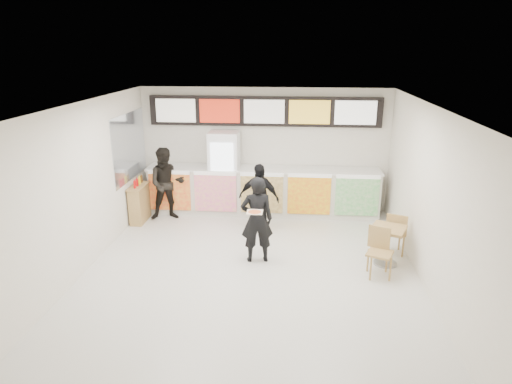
# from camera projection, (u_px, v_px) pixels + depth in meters

# --- Properties ---
(floor) EXTENTS (7.00, 7.00, 0.00)m
(floor) POSITION_uv_depth(u_px,v_px,m) (250.00, 272.00, 8.27)
(floor) COLOR beige
(floor) RESTS_ON ground
(ceiling) EXTENTS (7.00, 7.00, 0.00)m
(ceiling) POSITION_uv_depth(u_px,v_px,m) (250.00, 106.00, 7.36)
(ceiling) COLOR white
(ceiling) RESTS_ON wall_back
(wall_back) EXTENTS (6.00, 0.00, 6.00)m
(wall_back) POSITION_uv_depth(u_px,v_px,m) (264.00, 150.00, 11.14)
(wall_back) COLOR silver
(wall_back) RESTS_ON floor
(wall_left) EXTENTS (0.00, 7.00, 7.00)m
(wall_left) POSITION_uv_depth(u_px,v_px,m) (82.00, 189.00, 8.07)
(wall_left) COLOR silver
(wall_left) RESTS_ON floor
(wall_right) EXTENTS (0.00, 7.00, 7.00)m
(wall_right) POSITION_uv_depth(u_px,v_px,m) (430.00, 199.00, 7.56)
(wall_right) COLOR silver
(wall_right) RESTS_ON floor
(service_counter) EXTENTS (5.56, 0.77, 1.14)m
(service_counter) POSITION_uv_depth(u_px,v_px,m) (263.00, 191.00, 11.03)
(service_counter) COLOR silver
(service_counter) RESTS_ON floor
(menu_board) EXTENTS (5.50, 0.14, 0.70)m
(menu_board) POSITION_uv_depth(u_px,v_px,m) (264.00, 111.00, 10.76)
(menu_board) COLOR black
(menu_board) RESTS_ON wall_back
(drinks_fridge) EXTENTS (0.70, 0.67, 2.00)m
(drinks_fridge) POSITION_uv_depth(u_px,v_px,m) (224.00, 173.00, 11.00)
(drinks_fridge) COLOR white
(drinks_fridge) RESTS_ON floor
(mirror_panel) EXTENTS (0.01, 2.00, 1.50)m
(mirror_panel) POSITION_uv_depth(u_px,v_px,m) (130.00, 147.00, 10.31)
(mirror_panel) COLOR #B2B7BF
(mirror_panel) RESTS_ON wall_left
(customer_main) EXTENTS (0.67, 0.51, 1.66)m
(customer_main) POSITION_uv_depth(u_px,v_px,m) (257.00, 220.00, 8.49)
(customer_main) COLOR black
(customer_main) RESTS_ON floor
(customer_left) EXTENTS (0.98, 0.85, 1.71)m
(customer_left) POSITION_uv_depth(u_px,v_px,m) (167.00, 184.00, 10.62)
(customer_left) COLOR black
(customer_left) RESTS_ON floor
(customer_mid) EXTENTS (0.97, 0.59, 1.55)m
(customer_mid) POSITION_uv_depth(u_px,v_px,m) (259.00, 198.00, 9.86)
(customer_mid) COLOR black
(customer_mid) RESTS_ON floor
(pizza_slice) EXTENTS (0.36, 0.36, 0.02)m
(pizza_slice) POSITION_uv_depth(u_px,v_px,m) (255.00, 212.00, 7.96)
(pizza_slice) COLOR beige
(pizza_slice) RESTS_ON customer_main
(cafe_table) EXTENTS (0.97, 1.54, 0.88)m
(cafe_table) POSITION_uv_depth(u_px,v_px,m) (387.00, 239.00, 8.44)
(cafe_table) COLOR tan
(cafe_table) RESTS_ON floor
(condiment_ledge) EXTENTS (0.31, 0.78, 1.03)m
(condiment_ledge) POSITION_uv_depth(u_px,v_px,m) (140.00, 203.00, 10.58)
(condiment_ledge) COLOR tan
(condiment_ledge) RESTS_ON floor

